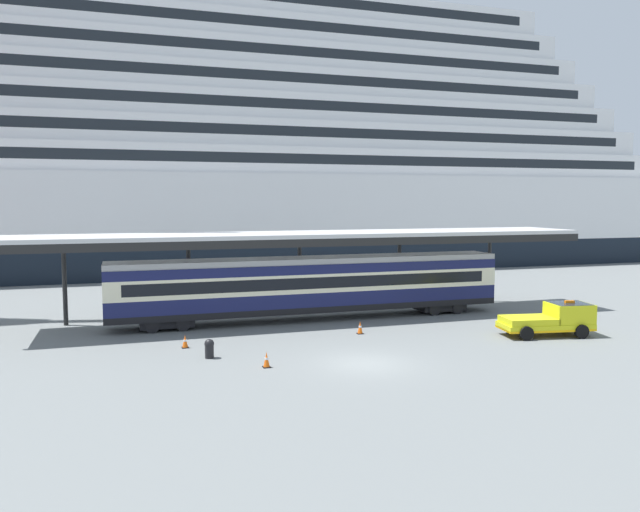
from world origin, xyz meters
name	(u,v)px	position (x,y,z in m)	size (l,w,h in m)	color
ground_plane	(366,364)	(0.00, 0.00, 0.00)	(400.00, 400.00, 0.00)	slate
cruise_ship	(110,151)	(-12.23, 49.88, 13.49)	(142.91, 30.99, 39.04)	black
platform_canopy	(310,236)	(0.72, 11.68, 5.45)	(38.04, 5.58, 5.70)	silver
train_carriage	(312,285)	(0.72, 11.26, 2.32)	(25.75, 2.81, 4.11)	black
service_truck	(554,318)	(12.71, 2.48, 0.99)	(5.46, 2.89, 2.02)	yellow
traffic_cone_near	(360,328)	(2.17, 6.27, 0.37)	(0.36, 0.36, 0.75)	black
traffic_cone_mid	(185,342)	(-7.94, 5.88, 0.34)	(0.36, 0.36, 0.69)	black
traffic_cone_far	(267,360)	(-4.67, 0.81, 0.36)	(0.36, 0.36, 0.73)	black
quay_bollard	(209,348)	(-6.99, 3.34, 0.52)	(0.48, 0.48, 0.96)	black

